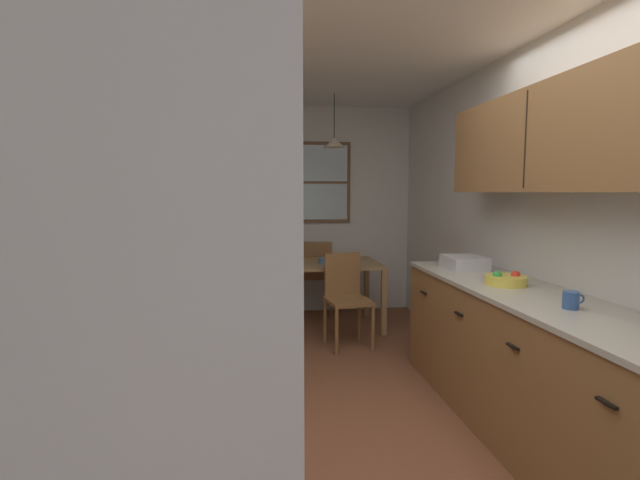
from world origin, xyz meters
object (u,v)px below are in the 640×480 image
at_px(dining_chair_far, 317,273).
at_px(fruit_bowl, 506,279).
at_px(stove_range, 160,471).
at_px(trash_bin, 250,329).
at_px(refrigerator, 112,477).
at_px(dining_chair_near, 346,294).
at_px(dish_rack, 464,263).
at_px(dining_table, 334,272).
at_px(mug_by_coffeemaker, 571,300).
at_px(table_serving_bowl, 328,261).
at_px(storage_canister, 180,297).
at_px(microwave_over_range, 113,145).

bearing_deg(dining_chair_far, fruit_bowl, -73.04).
xyz_separation_m(stove_range, trash_bin, (0.29, 2.40, -0.19)).
xyz_separation_m(refrigerator, dining_chair_near, (1.17, 3.43, -0.41)).
distance_m(dining_chair_far, dish_rack, 2.43).
bearing_deg(dish_rack, dining_table, 115.68).
bearing_deg(dining_table, mug_by_coffeemaker, -75.05).
bearing_deg(table_serving_bowl, fruit_bowl, -68.78).
bearing_deg(dining_table, fruit_bowl, -71.13).
relative_size(dining_chair_far, trash_bin, 1.58).
bearing_deg(trash_bin, dish_rack, -21.95).
height_order(stove_range, dining_table, stove_range).
bearing_deg(dish_rack, refrigerator, -128.09).
relative_size(dining_chair_near, dish_rack, 2.65).
height_order(refrigerator, table_serving_bowl, refrigerator).
xyz_separation_m(storage_canister, table_serving_bowl, (1.14, 2.64, -0.23)).
xyz_separation_m(dining_chair_near, dining_chair_far, (-0.13, 1.24, 0.00)).
relative_size(refrigerator, dining_chair_far, 2.02).
bearing_deg(refrigerator, dining_table, 74.14).
bearing_deg(refrigerator, trash_bin, 85.73).
distance_m(trash_bin, mug_by_coffeemaker, 2.65).
distance_m(stove_range, dining_chair_far, 4.10).
xyz_separation_m(dining_chair_far, table_serving_bowl, (0.03, -0.70, 0.26)).
xyz_separation_m(stove_range, dining_table, (1.21, 3.32, 0.15)).
bearing_deg(dining_chair_far, table_serving_bowl, -87.33).
bearing_deg(refrigerator, dish_rack, 51.91).
bearing_deg(mug_by_coffeemaker, refrigerator, -148.21).
bearing_deg(table_serving_bowl, mug_by_coffeemaker, -73.25).
bearing_deg(storage_canister, microwave_over_range, -100.04).
distance_m(dining_chair_near, dining_chair_far, 1.25).
relative_size(stove_range, dining_table, 1.11).
bearing_deg(microwave_over_range, dining_table, 68.28).
distance_m(refrigerator, dish_rack, 3.11).
height_order(stove_range, microwave_over_range, microwave_over_range).
bearing_deg(refrigerator, table_serving_bowl, 74.87).
relative_size(microwave_over_range, storage_canister, 3.41).
distance_m(refrigerator, table_serving_bowl, 4.12).
bearing_deg(refrigerator, storage_canister, 92.86).
height_order(storage_canister, fruit_bowl, storage_canister).
relative_size(refrigerator, fruit_bowl, 6.78).
height_order(mug_by_coffeemaker, table_serving_bowl, mug_by_coffeemaker).
bearing_deg(dining_table, table_serving_bowl, -135.84).
relative_size(dining_table, dining_chair_near, 1.10).
distance_m(refrigerator, trash_bin, 3.20).
distance_m(dining_table, fruit_bowl, 2.38).
bearing_deg(dining_chair_far, microwave_over_range, -107.13).
bearing_deg(dining_chair_far, storage_canister, -108.38).
bearing_deg(mug_by_coffeemaker, dining_chair_far, 104.05).
bearing_deg(dining_chair_far, refrigerator, -102.58).
xyz_separation_m(dining_chair_near, fruit_bowl, (0.74, -1.61, 0.44)).
height_order(refrigerator, stove_range, refrigerator).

